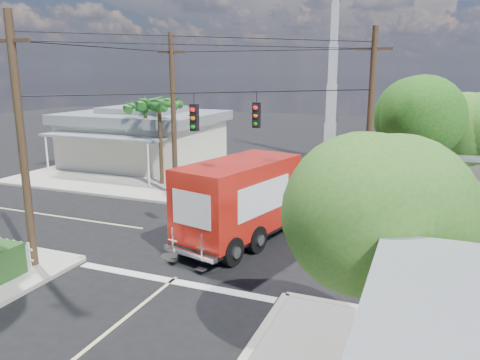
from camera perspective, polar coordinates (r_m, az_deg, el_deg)
The scene contains 14 objects.
ground at distance 20.10m, azimuth -2.15°, elevation -7.33°, with size 120.00×120.00×0.00m, color black.
sidewalk_nw at distance 34.38m, azimuth -11.37°, elevation 1.21°, with size 14.12×14.12×0.14m.
road_markings at distance 18.86m, azimuth -3.99°, elevation -8.75°, with size 32.00×32.00×0.01m.
building_nw at distance 35.93m, azimuth -11.65°, elevation 5.19°, with size 10.80×10.20×4.30m.
radio_tower at distance 37.90m, azimuth 11.13°, elevation 10.81°, with size 0.80×0.80×17.00m.
tree_ne_front at distance 24.05m, azimuth 20.77°, elevation 6.90°, with size 4.21×4.14×6.66m.
tree_ne_back at distance 26.37m, azimuth 26.47°, elevation 5.59°, with size 3.77×3.66×5.82m.
tree_se at distance 10.40m, azimuth 17.09°, elevation -4.15°, with size 3.67×3.54×5.62m.
palm_nw_front at distance 29.06m, azimuth -9.83°, elevation 9.04°, with size 3.01×3.08×5.59m.
palm_nw_back at distance 31.42m, azimuth -11.50°, elevation 8.59°, with size 3.01×3.08×5.19m.
utility_poles at distance 21.09m, azimuth -4.43°, elevation 6.70°, with size 12.00×10.68×9.00m.
vending_boxes at distance 24.25m, azimuth 18.28°, elevation -2.69°, with size 1.90×0.50×1.10m.
delivery_truck at distance 19.76m, azimuth 1.11°, elevation -2.29°, with size 4.23×8.38×3.49m.
parked_car at distance 20.83m, azimuth 26.76°, elevation -5.94°, with size 2.40×5.20×1.44m, color silver.
Camera 1 is at (7.72, -17.18, 7.03)m, focal length 35.00 mm.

